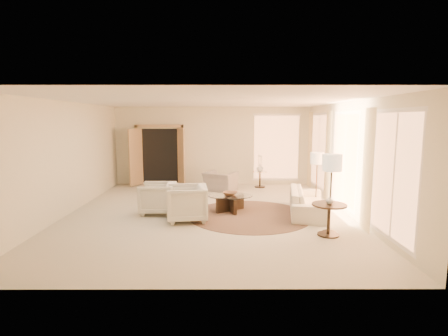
{
  "coord_description": "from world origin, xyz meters",
  "views": [
    {
      "loc": [
        0.38,
        -8.61,
        2.37
      ],
      "look_at": [
        0.4,
        0.4,
        1.1
      ],
      "focal_mm": 28.0,
      "sensor_mm": 36.0,
      "label": 1
    }
  ],
  "objects_px": {
    "accent_chair": "(220,178)",
    "end_vase": "(330,200)",
    "floor_lamp_near": "(317,161)",
    "side_vase": "(260,168)",
    "armchair_left": "(158,197)",
    "armchair_right": "(187,201)",
    "side_table": "(260,178)",
    "sofa": "(307,201)",
    "end_table": "(329,214)",
    "coffee_table": "(230,201)",
    "bowl": "(230,194)",
    "floor_lamp_far": "(332,166)"
  },
  "relations": [
    {
      "from": "accent_chair",
      "to": "end_vase",
      "type": "height_order",
      "value": "accent_chair"
    },
    {
      "from": "accent_chair",
      "to": "floor_lamp_near",
      "type": "bearing_deg",
      "value": 168.02
    },
    {
      "from": "accent_chair",
      "to": "floor_lamp_near",
      "type": "xyz_separation_m",
      "value": [
        2.62,
        -2.12,
        0.84
      ]
    },
    {
      "from": "side_vase",
      "to": "armchair_left",
      "type": "bearing_deg",
      "value": -130.81
    },
    {
      "from": "armchair_right",
      "to": "side_table",
      "type": "distance_m",
      "value": 4.57
    },
    {
      "from": "sofa",
      "to": "end_table",
      "type": "xyz_separation_m",
      "value": [
        0.03,
        -1.69,
        0.14
      ]
    },
    {
      "from": "end_table",
      "to": "side_vase",
      "type": "xyz_separation_m",
      "value": [
        -0.87,
        5.12,
        0.23
      ]
    },
    {
      "from": "armchair_left",
      "to": "side_table",
      "type": "height_order",
      "value": "armchair_left"
    },
    {
      "from": "armchair_left",
      "to": "armchair_right",
      "type": "bearing_deg",
      "value": 51.82
    },
    {
      "from": "coffee_table",
      "to": "side_vase",
      "type": "distance_m",
      "value": 3.44
    },
    {
      "from": "sofa",
      "to": "armchair_right",
      "type": "distance_m",
      "value": 3.04
    },
    {
      "from": "end_vase",
      "to": "bowl",
      "type": "bearing_deg",
      "value": 136.24
    },
    {
      "from": "end_table",
      "to": "bowl",
      "type": "height_order",
      "value": "end_table"
    },
    {
      "from": "armchair_left",
      "to": "floor_lamp_near",
      "type": "height_order",
      "value": "floor_lamp_near"
    },
    {
      "from": "armchair_right",
      "to": "side_vase",
      "type": "bearing_deg",
      "value": 145.95
    },
    {
      "from": "armchair_left",
      "to": "armchair_right",
      "type": "height_order",
      "value": "armchair_right"
    },
    {
      "from": "floor_lamp_near",
      "to": "floor_lamp_far",
      "type": "relative_size",
      "value": 0.89
    },
    {
      "from": "floor_lamp_far",
      "to": "coffee_table",
      "type": "bearing_deg",
      "value": 139.71
    },
    {
      "from": "sofa",
      "to": "end_vase",
      "type": "xyz_separation_m",
      "value": [
        0.03,
        -1.69,
        0.42
      ]
    },
    {
      "from": "armchair_left",
      "to": "end_table",
      "type": "bearing_deg",
      "value": 66.13
    },
    {
      "from": "bowl",
      "to": "end_vase",
      "type": "height_order",
      "value": "end_vase"
    },
    {
      "from": "armchair_right",
      "to": "side_vase",
      "type": "relative_size",
      "value": 3.7
    },
    {
      "from": "coffee_table",
      "to": "armchair_left",
      "type": "bearing_deg",
      "value": -174.61
    },
    {
      "from": "armchair_left",
      "to": "end_vase",
      "type": "bearing_deg",
      "value": 66.13
    },
    {
      "from": "bowl",
      "to": "side_vase",
      "type": "height_order",
      "value": "side_vase"
    },
    {
      "from": "end_vase",
      "to": "side_vase",
      "type": "relative_size",
      "value": 0.65
    },
    {
      "from": "armchair_left",
      "to": "armchair_right",
      "type": "relative_size",
      "value": 0.93
    },
    {
      "from": "coffee_table",
      "to": "end_table",
      "type": "height_order",
      "value": "end_table"
    },
    {
      "from": "side_vase",
      "to": "floor_lamp_far",
      "type": "bearing_deg",
      "value": -79.3
    },
    {
      "from": "sofa",
      "to": "floor_lamp_near",
      "type": "distance_m",
      "value": 1.24
    },
    {
      "from": "floor_lamp_near",
      "to": "side_vase",
      "type": "height_order",
      "value": "floor_lamp_near"
    },
    {
      "from": "coffee_table",
      "to": "side_vase",
      "type": "bearing_deg",
      "value": 71.16
    },
    {
      "from": "floor_lamp_far",
      "to": "side_vase",
      "type": "relative_size",
      "value": 6.64
    },
    {
      "from": "armchair_right",
      "to": "side_table",
      "type": "height_order",
      "value": "armchair_right"
    },
    {
      "from": "side_vase",
      "to": "floor_lamp_near",
      "type": "bearing_deg",
      "value": -65.64
    },
    {
      "from": "armchair_left",
      "to": "end_table",
      "type": "height_order",
      "value": "armchair_left"
    },
    {
      "from": "side_table",
      "to": "side_vase",
      "type": "bearing_deg",
      "value": 0.0
    },
    {
      "from": "end_table",
      "to": "side_table",
      "type": "height_order",
      "value": "end_table"
    },
    {
      "from": "sofa",
      "to": "side_vase",
      "type": "height_order",
      "value": "side_vase"
    },
    {
      "from": "sofa",
      "to": "floor_lamp_far",
      "type": "xyz_separation_m",
      "value": [
        0.1,
        -1.53,
        1.1
      ]
    },
    {
      "from": "floor_lamp_far",
      "to": "bowl",
      "type": "height_order",
      "value": "floor_lamp_far"
    },
    {
      "from": "end_table",
      "to": "floor_lamp_near",
      "type": "relative_size",
      "value": 0.47
    },
    {
      "from": "floor_lamp_near",
      "to": "side_table",
      "type": "bearing_deg",
      "value": 114.36
    },
    {
      "from": "armchair_right",
      "to": "accent_chair",
      "type": "xyz_separation_m",
      "value": [
        0.75,
        3.44,
        -0.04
      ]
    },
    {
      "from": "accent_chair",
      "to": "end_table",
      "type": "distance_m",
      "value": 5.04
    },
    {
      "from": "sofa",
      "to": "accent_chair",
      "type": "bearing_deg",
      "value": 48.05
    },
    {
      "from": "accent_chair",
      "to": "bowl",
      "type": "distance_m",
      "value": 2.63
    },
    {
      "from": "end_table",
      "to": "floor_lamp_near",
      "type": "height_order",
      "value": "floor_lamp_near"
    },
    {
      "from": "bowl",
      "to": "side_vase",
      "type": "xyz_separation_m",
      "value": [
        1.1,
        3.23,
        0.22
      ]
    },
    {
      "from": "side_table",
      "to": "bowl",
      "type": "bearing_deg",
      "value": -108.84
    }
  ]
}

